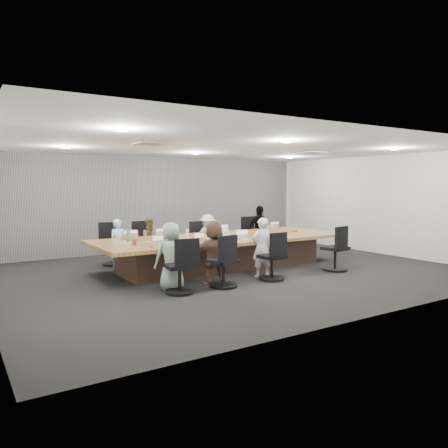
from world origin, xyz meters
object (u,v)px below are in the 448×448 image
chair_5 (223,265)px  chair_6 (272,260)px  chair_2 (201,243)px  chair_4 (180,271)px  snack_packet (294,231)px  person_0 (119,243)px  canvas_bag (271,229)px  laptop_2 (218,232)px  laptop_3 (271,229)px  bottle_green_right (262,229)px  bottle_green_left (128,235)px  person_2 (208,236)px  chair_1 (145,245)px  laptop_5 (200,243)px  stapler (235,237)px  mug_brown (134,242)px  person_1 (151,241)px  chair_0 (114,247)px  person_4 (171,256)px  bottle_clear (187,234)px  conference_table (222,251)px  laptop_0 (127,239)px  chair_3 (252,237)px  person_3 (259,229)px  person_5 (214,252)px  chair_7 (335,252)px  person_6 (262,247)px  laptop_4 (159,247)px  laptop_6 (247,239)px

chair_5 → chair_6: chair_5 is taller
chair_2 → chair_6: 3.41m
chair_4 → snack_packet: (4.15, 1.64, 0.34)m
person_0 → canvas_bag: 3.92m
laptop_2 → laptop_3: bearing=-178.8°
canvas_bag → laptop_3: bearing=51.2°
bottle_green_right → bottle_green_left: bearing=170.4°
person_2 → canvas_bag: person_2 is taller
chair_1 → laptop_2: size_ratio=2.41×
laptop_5 → stapler: 1.23m
snack_packet → mug_brown: bearing=-177.5°
laptop_3 → person_1: bearing=-7.4°
bottle_green_right → chair_0: bearing=149.4°
person_4 → bottle_clear: 1.72m
chair_5 → person_2: size_ratio=0.71×
bottle_green_right → stapler: size_ratio=1.54×
snack_packet → conference_table: bearing=178.4°
conference_table → chair_5: (-1.03, -1.70, 0.02)m
laptop_0 → snack_packet: snack_packet is taller
laptop_0 → laptop_5: bearing=136.8°
canvas_bag → laptop_0: bearing=172.5°
chair_5 → person_0: (-1.02, 3.05, 0.16)m
person_0 → chair_3: bearing=6.9°
bottle_green_left → person_3: bearing=12.6°
person_5 → bottle_clear: bearing=-81.3°
chair_2 → bottle_green_left: bearing=35.1°
person_5 → bottle_green_right: (2.10, 1.20, 0.24)m
canvas_bag → chair_7: bearing=-82.1°
chair_2 → laptop_0: (-2.45, -0.90, 0.38)m
person_6 → snack_packet: size_ratio=7.24×
conference_table → bottle_green_left: 2.24m
chair_4 → bottle_green_left: bottle_green_left is taller
bottle_green_left → chair_5: bearing=-61.7°
chair_1 → person_6: size_ratio=0.68×
person_5 → bottle_green_right: bearing=-136.9°
bottle_clear → laptop_3: bearing=14.8°
chair_3 → chair_7: chair_7 is taller
person_3 → bottle_green_left: (-4.27, -0.96, 0.19)m
person_4 → chair_0: bearing=-80.5°
laptop_4 → person_6: bearing=-28.8°
chair_0 → chair_1: chair_0 is taller
conference_table → snack_packet: (2.19, -0.06, 0.36)m
chair_3 → person_0: 4.19m
laptop_0 → laptop_5: 1.90m
laptop_2 → conference_table: bearing=64.9°
chair_2 → stapler: 2.13m
chair_4 → person_1: 3.14m
bottle_green_left → chair_1: bearing=54.8°
laptop_0 → bottle_green_right: bearing=177.3°
person_4 → laptop_6: person_4 is taller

